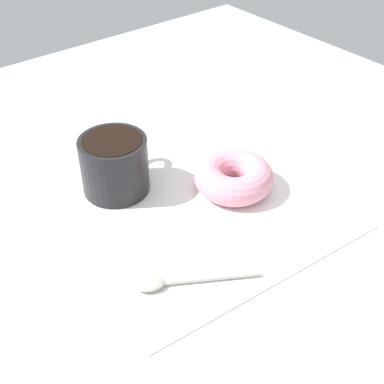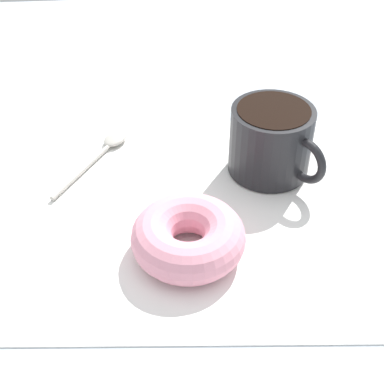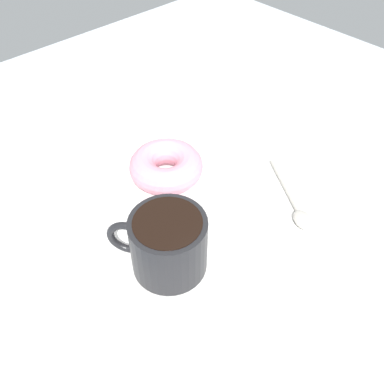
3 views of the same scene
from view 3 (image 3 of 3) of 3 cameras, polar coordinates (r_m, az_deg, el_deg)
name	(u,v)px [view 3 (image 3 of 3)]	position (r cm, az deg, el deg)	size (l,w,h in cm)	color
ground_plane	(220,208)	(61.42, 3.74, -2.16)	(120.00, 120.00, 2.00)	#B2BCC6
napkin	(192,203)	(60.43, 0.00, -1.45)	(33.99, 33.99, 0.30)	white
coffee_cup	(167,243)	(50.37, -3.32, -6.82)	(9.38, 11.00, 7.86)	black
donut	(166,166)	(62.97, -3.47, 3.46)	(10.86, 10.86, 3.97)	pink
spoon	(297,209)	(60.67, 13.81, -2.15)	(8.69, 13.02, 0.90)	#B7B2A8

